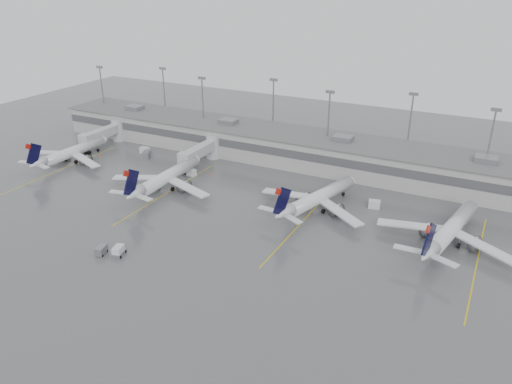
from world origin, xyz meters
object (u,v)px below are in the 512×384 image
at_px(jet_mid_left, 166,177).
at_px(jet_mid_right, 318,197).
at_px(jet_far_left, 71,152).
at_px(jet_far_right, 450,229).
at_px(baggage_tug, 119,252).

relative_size(jet_mid_left, jet_mid_right, 1.05).
height_order(jet_far_left, jet_far_right, jet_far_right).
bearing_deg(jet_far_left, jet_far_right, 1.17).
xyz_separation_m(jet_mid_left, baggage_tug, (10.83, -29.68, -2.38)).
relative_size(jet_far_left, jet_far_right, 0.93).
relative_size(jet_mid_right, jet_far_right, 0.95).
distance_m(jet_far_left, baggage_tug, 56.48).
relative_size(jet_far_left, baggage_tug, 8.82).
distance_m(jet_far_left, jet_mid_left, 35.19).
height_order(jet_far_left, jet_mid_left, jet_mid_left).
bearing_deg(jet_far_right, baggage_tug, -138.03).
bearing_deg(jet_far_left, jet_mid_right, 3.17).
relative_size(jet_far_right, baggage_tug, 9.48).
bearing_deg(baggage_tug, jet_mid_right, 39.15).
xyz_separation_m(jet_mid_right, jet_far_right, (28.46, -2.45, 0.10)).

